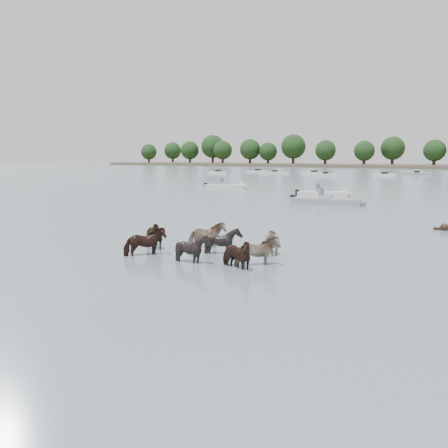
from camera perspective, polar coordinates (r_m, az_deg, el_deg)
The scene contains 8 objects.
ground at distance 15.21m, azimuth 1.25°, elevation -5.87°, with size 400.00×400.00×0.00m, color slate.
shoreline at distance 180.20m, azimuth 7.99°, elevation 7.05°, with size 160.00×30.00×1.00m, color #4C4233.
pony_herd at distance 17.56m, azimuth -2.16°, elevation -2.58°, with size 6.71×4.40×1.33m.
swimming_pony at distance 26.27m, azimuth 24.84°, elevation -0.45°, with size 0.72×0.44×0.44m.
motorboat_a at distance 44.38m, azimuth 12.62°, elevation 3.48°, with size 5.15×3.50×1.92m.
motorboat_b at distance 37.42m, azimuth 13.34°, elevation 2.62°, with size 6.01×2.55×1.92m.
motorboat_f at distance 54.36m, azimuth 0.87°, elevation 4.50°, with size 5.15×3.53×1.92m.
treeline at distance 181.14m, azimuth 6.64°, elevation 8.91°, with size 144.97×19.24×12.38m.
Camera 1 is at (7.87, -12.48, 3.68)m, focal length 38.06 mm.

